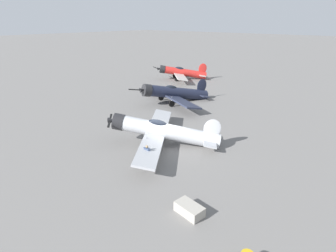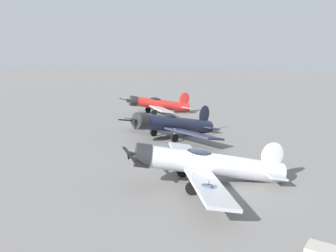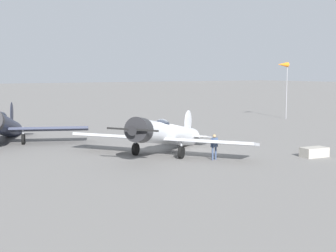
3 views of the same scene
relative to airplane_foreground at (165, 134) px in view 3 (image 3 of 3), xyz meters
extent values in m
plane|color=slate|center=(0.29, -0.42, -1.32)|extent=(400.00, 400.00, 0.00)
cylinder|color=#B7BABF|center=(0.29, -0.42, -0.05)|extent=(6.37, 8.40, 2.90)
cylinder|color=#232326|center=(-2.19, 3.19, 0.70)|extent=(1.85, 1.77, 1.60)
cone|color=#232326|center=(-2.56, 3.73, 0.82)|extent=(0.87, 0.88, 0.70)
cube|color=black|center=(-2.65, 3.85, 0.82)|extent=(2.20, 2.28, 0.23)
ellipsoid|color=black|center=(-0.23, 0.33, 0.68)|extent=(1.64, 1.91, 0.96)
cube|color=#ADAFB5|center=(-0.33, 0.48, -0.24)|extent=(11.12, 8.39, 0.47)
ellipsoid|color=#B7BABF|center=(2.47, -3.59, 0.40)|extent=(1.10, 1.52, 1.92)
cube|color=#ADAFB5|center=(2.36, -3.43, -0.62)|extent=(3.43, 2.83, 0.29)
cylinder|color=#999BA0|center=(-1.95, 0.04, -0.46)|extent=(0.14, 0.14, 0.91)
cylinder|color=black|center=(-1.95, 0.04, -0.92)|extent=(0.62, 0.77, 0.80)
cylinder|color=#999BA0|center=(0.66, 1.83, -0.46)|extent=(0.14, 0.14, 0.91)
cylinder|color=black|center=(0.66, 1.83, -0.92)|extent=(0.62, 0.77, 0.80)
cylinder|color=black|center=(2.78, -4.05, -1.18)|extent=(0.24, 0.29, 0.28)
cylinder|color=#1E2338|center=(11.44, 7.37, -0.07)|extent=(9.07, 5.11, 3.17)
ellipsoid|color=black|center=(10.61, 7.74, 0.73)|extent=(1.95, 1.43, 0.99)
cube|color=#282D42|center=(10.44, 7.82, -0.26)|extent=(7.08, 12.52, 0.56)
ellipsoid|color=#1E2338|center=(14.96, 5.80, 0.50)|extent=(1.74, 0.86, 2.28)
cube|color=#282D42|center=(14.78, 5.88, -0.70)|extent=(2.39, 3.55, 0.31)
cylinder|color=#999BA0|center=(9.27, 6.55, -0.46)|extent=(0.14, 0.14, 0.91)
cylinder|color=black|center=(9.27, 6.55, -0.92)|extent=(0.81, 0.51, 0.80)
cylinder|color=black|center=(15.46, 5.58, -1.18)|extent=(0.30, 0.21, 0.28)
cylinder|color=#384766|center=(-3.35, -1.55, -0.92)|extent=(0.12, 0.12, 0.79)
cylinder|color=#384766|center=(-3.40, -1.28, -0.92)|extent=(0.12, 0.12, 0.79)
cube|color=#384766|center=(-3.38, -1.41, -0.25)|extent=(0.29, 0.46, 0.56)
sphere|color=#9B7D54|center=(-3.38, -1.41, 0.15)|extent=(0.21, 0.21, 0.21)
cylinder|color=#384766|center=(-3.33, -1.67, -0.23)|extent=(0.09, 0.09, 0.53)
cylinder|color=#384766|center=(-3.42, -1.15, -0.23)|extent=(0.09, 0.09, 0.53)
cube|color=#9E998E|center=(-6.02, -7.37, -1.02)|extent=(1.16, 1.79, 0.61)
cylinder|color=gray|center=(12.75, -24.64, 1.84)|extent=(0.10, 0.10, 6.32)
cone|color=orange|center=(12.65, -23.81, 4.85)|extent=(0.76, 1.73, 0.56)
camera|label=1|loc=(-16.59, -14.69, 9.18)|focal=29.07mm
camera|label=2|loc=(-19.86, -7.40, 6.51)|focal=37.86mm
camera|label=3|loc=(-26.41, 16.86, 4.05)|focal=51.84mm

